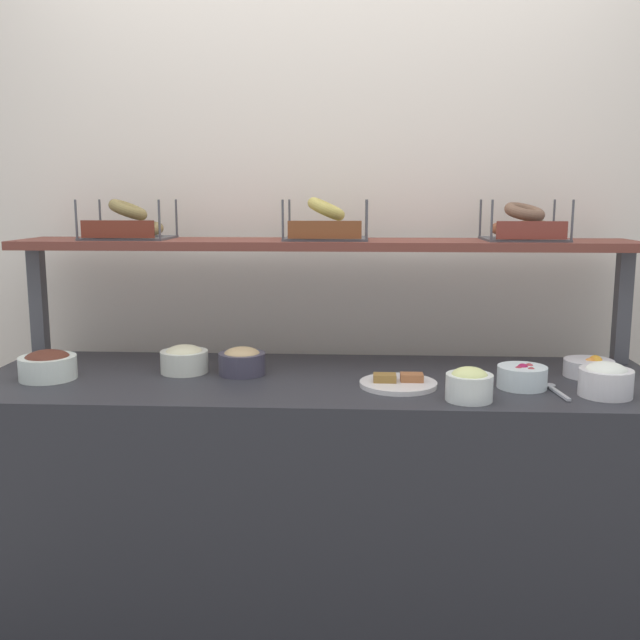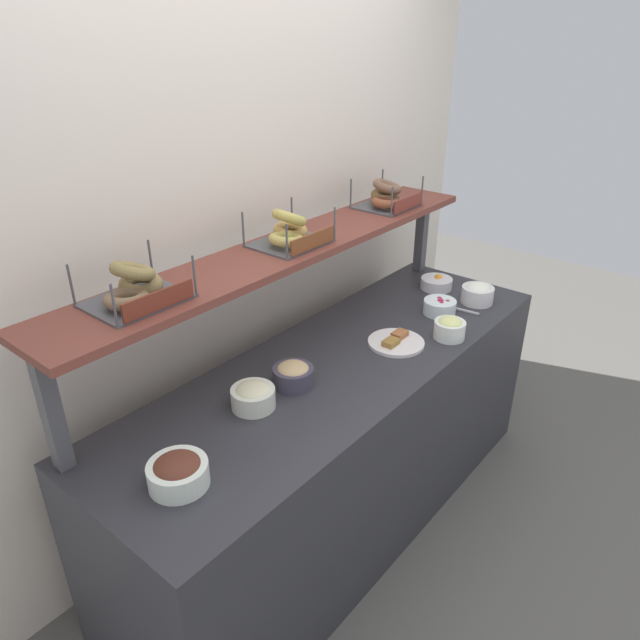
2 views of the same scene
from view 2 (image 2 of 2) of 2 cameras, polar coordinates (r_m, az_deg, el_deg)
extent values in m
plane|color=#595651|center=(2.90, 1.85, -18.49)|extent=(8.00, 8.00, 0.00)
cube|color=#F1E3D0|center=(2.56, -7.60, 6.95)|extent=(3.41, 0.06, 2.40)
cube|color=#2D2D33|center=(2.61, 1.99, -11.94)|extent=(2.21, 0.70, 0.85)
cube|color=#4C4C51|center=(1.90, -24.73, -8.20)|extent=(0.05, 0.05, 0.40)
cube|color=#4C4C51|center=(3.22, 9.87, 8.21)|extent=(0.05, 0.05, 0.40)
cube|color=brown|center=(2.35, -2.94, 7.01)|extent=(2.17, 0.32, 0.03)
cylinder|color=white|center=(2.93, 15.12, 2.38)|extent=(0.15, 0.15, 0.08)
ellipsoid|color=white|center=(2.92, 15.19, 2.99)|extent=(0.12, 0.12, 0.06)
cylinder|color=white|center=(2.78, 11.60, 1.26)|extent=(0.15, 0.15, 0.07)
sphere|color=#AD1D4C|center=(2.77, 11.66, 1.70)|extent=(0.04, 0.04, 0.04)
sphere|color=#9D3B3E|center=(2.78, 12.34, 1.67)|extent=(0.03, 0.03, 0.03)
sphere|color=#A8373D|center=(2.80, 11.58, 1.95)|extent=(0.03, 0.03, 0.03)
sphere|color=#A52D39|center=(2.75, 11.77, 1.51)|extent=(0.03, 0.03, 0.03)
cylinder|color=white|center=(3.05, 11.30, 3.53)|extent=(0.16, 0.16, 0.06)
sphere|color=orange|center=(3.05, 11.46, 3.91)|extent=(0.04, 0.04, 0.04)
sphere|color=#F69A45|center=(3.04, 11.40, 3.85)|extent=(0.03, 0.03, 0.03)
sphere|color=#F9A52E|center=(3.06, 11.48, 4.00)|extent=(0.05, 0.05, 0.05)
cylinder|color=#413D4E|center=(2.20, -2.63, -5.51)|extent=(0.15, 0.15, 0.07)
ellipsoid|color=tan|center=(2.18, -2.65, -4.84)|extent=(0.12, 0.12, 0.05)
cylinder|color=white|center=(2.57, 12.53, -0.93)|extent=(0.13, 0.13, 0.08)
ellipsoid|color=#E6EC90|center=(2.56, 12.60, -0.29)|extent=(0.11, 0.11, 0.05)
cylinder|color=white|center=(1.81, -13.67, -14.44)|extent=(0.18, 0.18, 0.07)
ellipsoid|color=#5B2C1F|center=(1.79, -13.78, -13.69)|extent=(0.14, 0.14, 0.05)
cylinder|color=silver|center=(2.09, -6.54, -7.57)|extent=(0.16, 0.16, 0.07)
ellipsoid|color=beige|center=(2.07, -6.59, -6.86)|extent=(0.12, 0.12, 0.05)
cylinder|color=white|center=(2.50, 7.44, -2.21)|extent=(0.24, 0.24, 0.01)
cube|color=olive|center=(2.45, 6.93, -2.18)|extent=(0.07, 0.05, 0.02)
cube|color=#A56037|center=(2.52, 7.79, -1.39)|extent=(0.07, 0.05, 0.02)
cube|color=#B7B7BC|center=(2.84, 13.95, 0.89)|extent=(0.03, 0.14, 0.01)
ellipsoid|color=#B7B7BC|center=(2.86, 12.27, 1.37)|extent=(0.04, 0.03, 0.01)
cube|color=#4C4C51|center=(1.93, -17.43, 1.85)|extent=(0.30, 0.24, 0.01)
cylinder|color=#4C4C51|center=(1.75, -19.45, 1.22)|extent=(0.01, 0.01, 0.14)
cylinder|color=#4C4C51|center=(1.90, -12.16, 4.19)|extent=(0.01, 0.01, 0.14)
cylinder|color=#4C4C51|center=(1.94, -23.12, 3.07)|extent=(0.01, 0.01, 0.14)
cylinder|color=#4C4C51|center=(2.07, -16.21, 5.68)|extent=(0.01, 0.01, 0.14)
cube|color=maroon|center=(1.83, -15.46, 1.88)|extent=(0.25, 0.01, 0.06)
torus|color=brown|center=(1.87, -18.35, 1.94)|extent=(0.20, 0.20, 0.05)
torus|color=olive|center=(1.97, -17.08, 3.39)|extent=(0.15, 0.15, 0.05)
torus|color=olive|center=(1.90, -17.84, 4.58)|extent=(0.15, 0.15, 0.09)
cube|color=#4C4C51|center=(2.35, -2.96, 7.53)|extent=(0.29, 0.24, 0.01)
cylinder|color=#4C4C51|center=(2.16, -3.26, 7.57)|extent=(0.01, 0.01, 0.14)
cylinder|color=#4C4C51|center=(2.36, 1.43, 9.34)|extent=(0.01, 0.01, 0.14)
cylinder|color=#4C4C51|center=(2.31, -7.52, 8.73)|extent=(0.01, 0.01, 0.14)
cylinder|color=#4C4C51|center=(2.50, -2.77, 10.35)|extent=(0.01, 0.01, 0.14)
cube|color=brown|center=(2.26, -0.71, 7.76)|extent=(0.25, 0.01, 0.06)
torus|color=tan|center=(2.28, -3.29, 7.86)|extent=(0.15, 0.14, 0.06)
torus|color=tan|center=(2.39, -2.91, 8.74)|extent=(0.16, 0.16, 0.06)
torus|color=tan|center=(2.32, -3.02, 9.94)|extent=(0.16, 0.15, 0.09)
cube|color=#4C4C51|center=(2.87, 6.47, 11.01)|extent=(0.27, 0.24, 0.01)
cylinder|color=#4C4C51|center=(2.68, 7.03, 11.33)|extent=(0.01, 0.01, 0.14)
cylinder|color=#4C4C51|center=(2.90, 9.94, 12.32)|extent=(0.01, 0.01, 0.14)
cylinder|color=#4C4C51|center=(2.81, 3.02, 12.20)|extent=(0.01, 0.01, 0.14)
cylinder|color=#4C4C51|center=(3.02, 6.09, 13.13)|extent=(0.01, 0.01, 0.14)
cube|color=brown|center=(2.80, 8.58, 11.24)|extent=(0.23, 0.01, 0.06)
torus|color=brown|center=(2.80, 6.47, 11.33)|extent=(0.16, 0.15, 0.06)
torus|color=brown|center=(2.91, 6.36, 11.98)|extent=(0.17, 0.17, 0.06)
torus|color=brown|center=(2.84, 6.57, 12.83)|extent=(0.20, 0.20, 0.08)
camera|label=1|loc=(2.13, 64.64, -6.97)|focal=40.24mm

